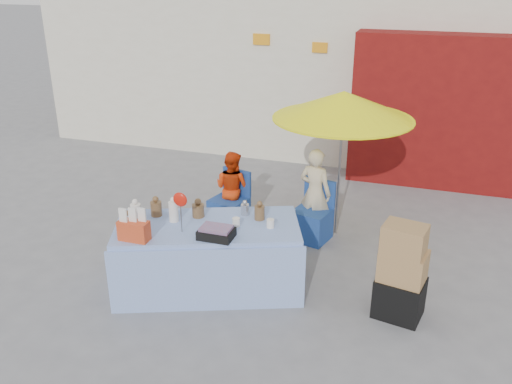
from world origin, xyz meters
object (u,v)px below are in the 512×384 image
(vendor_orange, at_px, (232,188))
(vendor_beige, at_px, (315,193))
(chair_right, at_px, (312,222))
(box_stack, at_px, (401,275))
(umbrella, at_px, (343,106))
(market_table, at_px, (208,255))
(chair_left, at_px, (230,211))

(vendor_orange, distance_m, vendor_beige, 1.25)
(chair_right, xyz_separation_m, box_stack, (1.32, -1.50, 0.26))
(chair_right, height_order, umbrella, umbrella)
(market_table, bearing_deg, box_stack, -18.18)
(vendor_orange, distance_m, umbrella, 2.04)
(vendor_orange, height_order, box_stack, vendor_orange)
(chair_right, xyz_separation_m, vendor_orange, (-1.25, 0.13, 0.31))
(vendor_orange, height_order, vendor_beige, vendor_beige)
(chair_left, distance_m, chair_right, 1.25)
(vendor_orange, relative_size, box_stack, 1.01)
(market_table, xyz_separation_m, chair_left, (-0.34, 1.62, -0.18))
(market_table, height_order, vendor_orange, market_table)
(box_stack, bearing_deg, chair_left, 149.63)
(vendor_orange, xyz_separation_m, box_stack, (2.57, -1.64, -0.05))
(umbrella, xyz_separation_m, box_stack, (1.02, -1.79, -1.37))
(vendor_beige, height_order, box_stack, vendor_beige)
(market_table, xyz_separation_m, chair_right, (0.91, 1.62, -0.18))
(market_table, height_order, chair_left, market_table)
(chair_right, bearing_deg, chair_left, -165.10)
(market_table, relative_size, chair_left, 2.83)
(chair_left, bearing_deg, chair_right, 14.90)
(vendor_beige, bearing_deg, vendor_orange, 14.90)
(umbrella, bearing_deg, chair_right, -136.10)
(chair_right, bearing_deg, vendor_beige, 106.63)
(chair_left, distance_m, vendor_beige, 1.31)
(chair_right, distance_m, box_stack, 2.02)
(umbrella, height_order, box_stack, umbrella)
(market_table, distance_m, umbrella, 2.69)
(chair_right, distance_m, vendor_orange, 1.30)
(market_table, xyz_separation_m, vendor_orange, (-0.34, 1.75, 0.14))
(chair_right, bearing_deg, market_table, -104.54)
(chair_left, relative_size, vendor_orange, 0.75)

